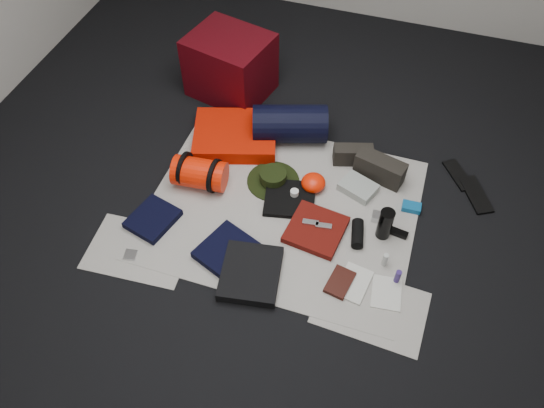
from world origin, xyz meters
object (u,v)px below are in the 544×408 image
(red_cabinet, at_px, (230,65))
(water_bottle, at_px, (385,224))
(compact_camera, at_px, (381,218))
(navy_duffel, at_px, (290,124))
(sleeping_pad, at_px, (235,135))
(paperback_book, at_px, (340,282))
(stuff_sack, at_px, (200,173))

(red_cabinet, bearing_deg, water_bottle, -22.83)
(red_cabinet, xyz_separation_m, compact_camera, (1.28, -0.86, -0.20))
(navy_duffel, bearing_deg, water_bottle, -56.70)
(sleeping_pad, bearing_deg, navy_duffel, 22.15)
(water_bottle, bearing_deg, red_cabinet, 143.72)
(water_bottle, height_order, compact_camera, water_bottle)
(water_bottle, bearing_deg, compact_camera, 106.19)
(compact_camera, xyz_separation_m, paperback_book, (-0.13, -0.50, -0.01))
(red_cabinet, bearing_deg, compact_camera, -20.37)
(sleeping_pad, distance_m, paperback_book, 1.27)
(stuff_sack, distance_m, water_bottle, 1.17)
(compact_camera, bearing_deg, navy_duffel, 143.96)
(navy_duffel, bearing_deg, sleeping_pad, -175.83)
(water_bottle, distance_m, paperback_book, 0.44)
(stuff_sack, bearing_deg, water_bottle, -1.82)
(red_cabinet, xyz_separation_m, navy_duffel, (0.55, -0.36, -0.09))
(red_cabinet, distance_m, water_bottle, 1.63)
(stuff_sack, bearing_deg, sleeping_pad, 80.49)
(stuff_sack, distance_m, compact_camera, 1.14)
(stuff_sack, xyz_separation_m, compact_camera, (1.14, 0.07, -0.07))
(red_cabinet, height_order, sleeping_pad, red_cabinet)
(sleeping_pad, bearing_deg, stuff_sack, -99.51)
(red_cabinet, bearing_deg, paperback_book, -36.40)
(sleeping_pad, distance_m, compact_camera, 1.13)
(water_bottle, relative_size, compact_camera, 1.96)
(red_cabinet, relative_size, water_bottle, 2.55)
(red_cabinet, xyz_separation_m, paperback_book, (1.15, -1.36, -0.21))
(water_bottle, bearing_deg, stuff_sack, 178.18)
(sleeping_pad, relative_size, compact_camera, 5.02)
(red_cabinet, bearing_deg, sleeping_pad, -53.36)
(red_cabinet, bearing_deg, stuff_sack, -67.93)
(sleeping_pad, xyz_separation_m, compact_camera, (1.07, -0.36, -0.03))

